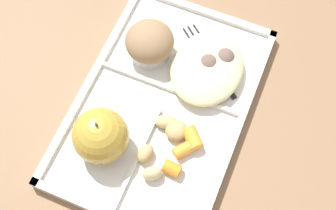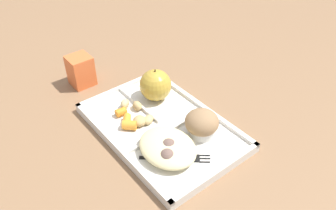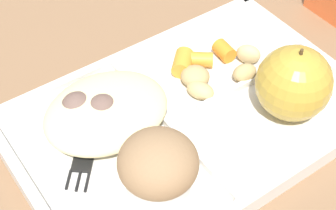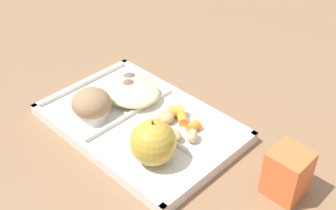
{
  "view_description": "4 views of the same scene",
  "coord_description": "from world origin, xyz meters",
  "px_view_note": "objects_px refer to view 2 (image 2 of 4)",
  "views": [
    {
      "loc": [
        -0.27,
        -0.12,
        0.67
      ],
      "look_at": [
        -0.01,
        -0.01,
        0.04
      ],
      "focal_mm": 48.48,
      "sensor_mm": 36.0,
      "label": 1
    },
    {
      "loc": [
        0.5,
        -0.38,
        0.57
      ],
      "look_at": [
        -0.0,
        0.02,
        0.06
      ],
      "focal_mm": 37.02,
      "sensor_mm": 36.0,
      "label": 2
    },
    {
      "loc": [
        0.24,
        0.31,
        0.45
      ],
      "look_at": [
        0.04,
        0.01,
        0.06
      ],
      "focal_mm": 56.17,
      "sensor_mm": 36.0,
      "label": 3
    },
    {
      "loc": [
        -0.51,
        0.44,
        0.56
      ],
      "look_at": [
        -0.03,
        -0.05,
        0.05
      ],
      "focal_mm": 45.77,
      "sensor_mm": 36.0,
      "label": 4
    }
  ],
  "objects_px": {
    "milk_carton": "(81,71)",
    "plastic_fork": "(180,158)",
    "bran_muffin": "(202,124)",
    "green_apple": "(155,85)",
    "lunch_tray": "(162,127)"
  },
  "relations": [
    {
      "from": "plastic_fork",
      "to": "green_apple",
      "type": "bearing_deg",
      "value": 156.65
    },
    {
      "from": "bran_muffin",
      "to": "milk_carton",
      "type": "relative_size",
      "value": 0.91
    },
    {
      "from": "bran_muffin",
      "to": "milk_carton",
      "type": "xyz_separation_m",
      "value": [
        -0.38,
        -0.11,
        -0.0
      ]
    },
    {
      "from": "lunch_tray",
      "to": "green_apple",
      "type": "height_order",
      "value": "green_apple"
    },
    {
      "from": "bran_muffin",
      "to": "plastic_fork",
      "type": "height_order",
      "value": "bran_muffin"
    },
    {
      "from": "lunch_tray",
      "to": "bran_muffin",
      "type": "bearing_deg",
      "value": 34.89
    },
    {
      "from": "lunch_tray",
      "to": "green_apple",
      "type": "bearing_deg",
      "value": 150.1
    },
    {
      "from": "green_apple",
      "to": "milk_carton",
      "type": "height_order",
      "value": "green_apple"
    },
    {
      "from": "bran_muffin",
      "to": "lunch_tray",
      "type": "bearing_deg",
      "value": -145.11
    },
    {
      "from": "milk_carton",
      "to": "green_apple",
      "type": "bearing_deg",
      "value": 28.75
    },
    {
      "from": "plastic_fork",
      "to": "milk_carton",
      "type": "bearing_deg",
      "value": -176.9
    },
    {
      "from": "milk_carton",
      "to": "bran_muffin",
      "type": "bearing_deg",
      "value": 16.26
    },
    {
      "from": "lunch_tray",
      "to": "bran_muffin",
      "type": "height_order",
      "value": "bran_muffin"
    },
    {
      "from": "plastic_fork",
      "to": "lunch_tray",
      "type": "bearing_deg",
      "value": 162.99
    },
    {
      "from": "milk_carton",
      "to": "plastic_fork",
      "type": "bearing_deg",
      "value": 2.94
    }
  ]
}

